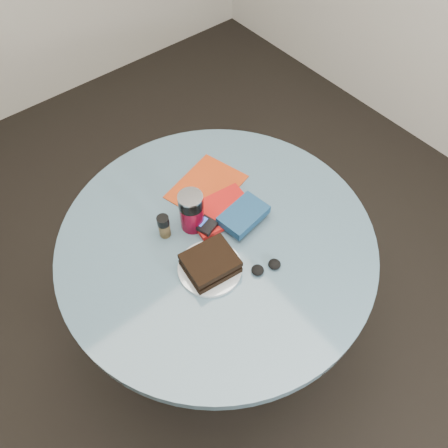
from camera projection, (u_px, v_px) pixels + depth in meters
ground at (219, 331)px, 1.97m from camera, size 4.00×4.00×0.00m
table at (217, 265)px, 1.50m from camera, size 1.00×1.00×0.75m
plate at (210, 268)px, 1.29m from camera, size 0.25×0.25×0.01m
sandwich at (210, 263)px, 1.27m from camera, size 0.16×0.14×0.05m
soda_can at (192, 211)px, 1.34m from camera, size 0.09×0.09×0.14m
pepper_grinder at (164, 226)px, 1.34m from camera, size 0.05×0.05×0.09m
magazine at (207, 187)px, 1.49m from camera, size 0.29×0.24×0.00m
red_book at (220, 211)px, 1.41m from camera, size 0.22×0.16×0.02m
novel at (244, 215)px, 1.37m from camera, size 0.16×0.12×0.03m
mp3_player at (201, 222)px, 1.36m from camera, size 0.08×0.11×0.02m
headphones at (266, 267)px, 1.29m from camera, size 0.10×0.06×0.02m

